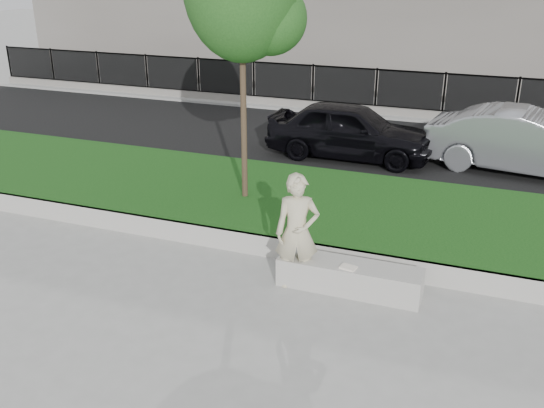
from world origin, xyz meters
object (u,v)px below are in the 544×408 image
at_px(book, 348,267).
at_px(car_dark, 350,130).
at_px(stone_bench, 349,277).
at_px(car_silver, 526,142).
at_px(man, 297,232).

bearing_deg(book, car_dark, 114.80).
xyz_separation_m(stone_bench, car_dark, (-1.68, 6.73, 0.54)).
xyz_separation_m(stone_bench, car_silver, (2.62, 7.07, 0.57)).
bearing_deg(car_silver, book, 167.94).
bearing_deg(car_dark, book, -165.38).
bearing_deg(car_silver, man, 162.22).
xyz_separation_m(man, car_silver, (3.46, 7.22, -0.15)).
height_order(car_dark, car_silver, car_silver).
bearing_deg(car_dark, stone_bench, -165.16).
height_order(stone_bench, book, book).
bearing_deg(stone_bench, car_silver, 69.67).
relative_size(book, car_dark, 0.06).
relative_size(stone_bench, man, 1.20).
relative_size(man, car_dark, 0.44).
bearing_deg(book, car_silver, 81.14).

